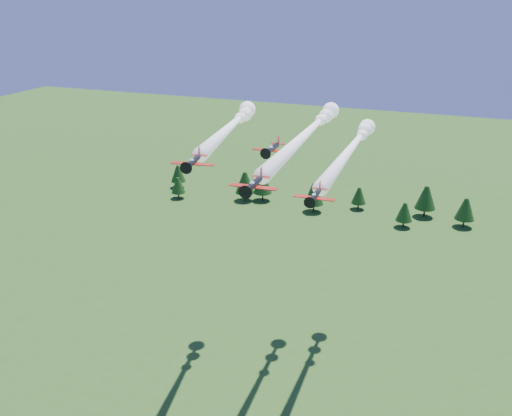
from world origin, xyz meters
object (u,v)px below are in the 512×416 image
(plane_slot, at_px, (272,148))
(plane_lead, at_px, (308,132))
(plane_left, at_px, (232,125))
(plane_right, at_px, (352,146))

(plane_slot, bearing_deg, plane_lead, 82.92)
(plane_lead, bearing_deg, plane_slot, -98.96)
(plane_left, xyz_separation_m, plane_right, (23.19, 7.30, -4.06))
(plane_left, bearing_deg, plane_right, 8.26)
(plane_right, relative_size, plane_slot, 7.45)
(plane_left, xyz_separation_m, plane_slot, (13.85, -14.98, 0.37))
(plane_lead, distance_m, plane_slot, 15.91)
(plane_lead, xyz_separation_m, plane_right, (7.48, 6.50, -3.88))
(plane_lead, height_order, plane_slot, plane_slot)
(plane_left, distance_m, plane_right, 24.65)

